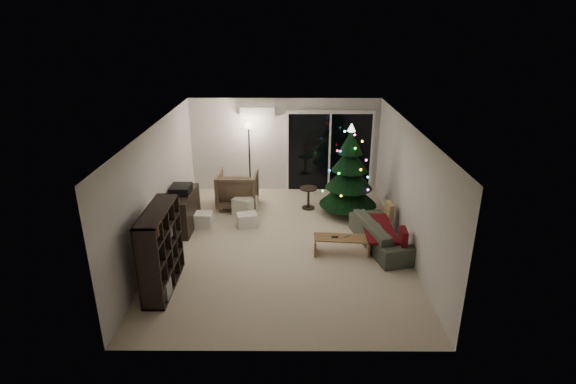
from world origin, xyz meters
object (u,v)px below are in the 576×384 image
media_cabinet (183,211)px  christmas_tree (349,170)px  armchair (238,189)px  sofa (383,234)px  bookshelf (150,249)px  coffee_table (342,245)px

media_cabinet → christmas_tree: christmas_tree is taller
armchair → sofa: armchair is taller
armchair → christmas_tree: (2.69, -0.46, 0.65)m
media_cabinet → armchair: 1.66m
bookshelf → armchair: bookshelf is taller
bookshelf → media_cabinet: bookshelf is taller
bookshelf → coffee_table: bearing=13.6°
armchair → sofa: 3.85m
coffee_table → christmas_tree: size_ratio=0.51×
armchair → sofa: bearing=147.7°
christmas_tree → coffee_table: bearing=-99.9°
bookshelf → coffee_table: (3.43, 1.21, -0.56)m
bookshelf → sofa: size_ratio=0.76×
sofa → bookshelf: bearing=96.0°
media_cabinet → armchair: size_ratio=1.33×
sofa → coffee_table: (-0.87, -0.31, -0.10)m
armchair → christmas_tree: 2.81m
armchair → christmas_tree: size_ratio=0.45×
media_cabinet → coffee_table: (3.43, -1.17, -0.24)m
media_cabinet → sofa: bearing=-10.4°
bookshelf → media_cabinet: bearing=84.3°
sofa → christmas_tree: christmas_tree is taller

